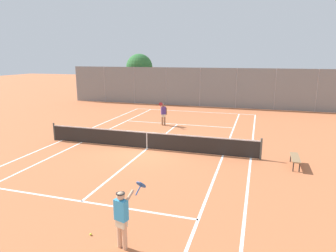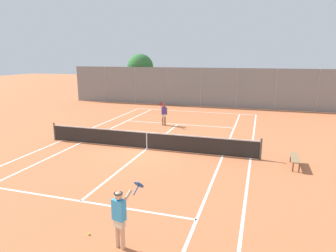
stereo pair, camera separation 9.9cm
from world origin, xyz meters
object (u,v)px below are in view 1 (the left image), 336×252
Objects in this scene: loose_tennis_ball_1 at (237,116)px; player_far_left at (163,113)px; tennis_net at (147,140)px; loose_tennis_ball_2 at (91,234)px; tree_behind_left at (140,68)px; player_near_side at (122,216)px; courtside_bench at (295,158)px.

player_far_left is at bearing -133.85° from loose_tennis_ball_1.
tennis_net is at bearing -110.19° from loose_tennis_ball_1.
loose_tennis_ball_2 is at bearing -80.63° from player_far_left.
player_far_left is 14.09m from loose_tennis_ball_2.
loose_tennis_ball_1 is at bearing -27.32° from tree_behind_left.
loose_tennis_ball_2 is at bearing -97.84° from loose_tennis_ball_1.
player_far_left is 7.13m from loose_tennis_ball_1.
tree_behind_left reaches higher than tennis_net.
tree_behind_left is at bearing 152.68° from loose_tennis_ball_1.
tree_behind_left is at bearing 113.02° from tennis_net.
player_near_side is 19.29m from loose_tennis_ball_1.
courtside_bench is (3.46, -11.46, 0.38)m from loose_tennis_ball_1.
courtside_bench is 0.29× the size of tree_behind_left.
player_near_side is 26.88× the size of loose_tennis_ball_1.
tennis_net is 7.48m from courtside_bench.
player_near_side is (2.50, -8.34, 0.42)m from tennis_net.
player_far_left is at bearing 103.55° from player_near_side.
player_near_side is at bearing -94.47° from loose_tennis_ball_1.
tree_behind_left is (-9.54, 24.91, 2.77)m from player_near_side.
loose_tennis_ball_2 is at bearing -71.14° from tree_behind_left.
tennis_net is at bearing -66.98° from tree_behind_left.
loose_tennis_ball_1 is 12.96m from tree_behind_left.
player_far_left is 26.88× the size of loose_tennis_ball_2.
player_near_side reaches higher than loose_tennis_ball_1.
player_near_side is at bearing -69.05° from tree_behind_left.
tennis_net is at bearing 99.70° from loose_tennis_ball_2.
courtside_bench is at bearing 57.38° from player_near_side.
player_near_side reaches higher than courtside_bench.
tennis_net is 6.76× the size of player_near_side.
tree_behind_left is (-7.04, 16.58, 3.19)m from tennis_net.
tree_behind_left is (-11.04, 5.70, 3.67)m from loose_tennis_ball_1.
tennis_net is at bearing 106.66° from player_near_side.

